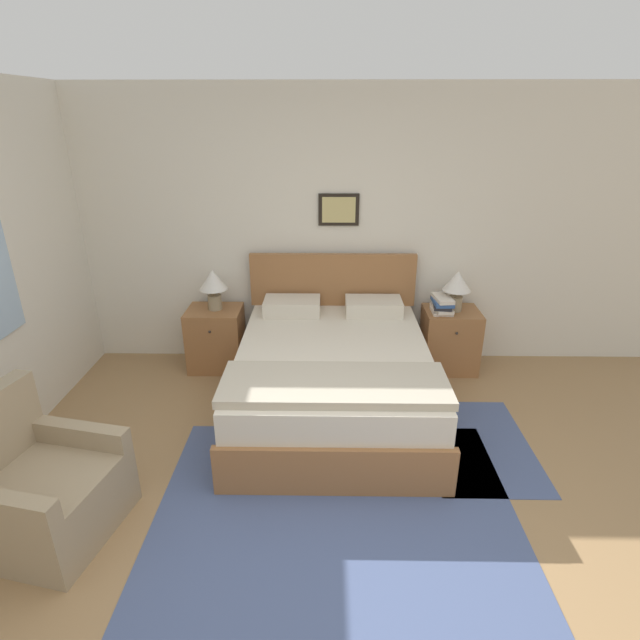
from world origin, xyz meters
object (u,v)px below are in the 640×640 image
(armchair, at_px, (38,491))
(table_lamp_by_door, at_px, (457,284))
(nightstand_near_window, at_px, (216,338))
(table_lamp_near_window, at_px, (213,283))
(nightstand_by_door, at_px, (449,340))
(bed, at_px, (333,377))

(armchair, bearing_deg, table_lamp_by_door, 138.07)
(nightstand_near_window, xyz_separation_m, table_lamp_near_window, (0.02, 0.01, 0.56))
(nightstand_by_door, relative_size, table_lamp_by_door, 1.57)
(table_lamp_by_door, bearing_deg, table_lamp_near_window, 180.00)
(armchair, relative_size, nightstand_near_window, 1.45)
(armchair, relative_size, table_lamp_by_door, 2.27)
(nightstand_by_door, xyz_separation_m, table_lamp_near_window, (-2.26, 0.01, 0.56))
(table_lamp_by_door, bearing_deg, bed, -145.34)
(bed, bearing_deg, nightstand_by_door, 34.69)
(bed, bearing_deg, nightstand_near_window, 145.31)
(armchair, xyz_separation_m, table_lamp_by_door, (2.90, 2.12, 0.58))
(bed, xyz_separation_m, nightstand_near_window, (-1.14, 0.79, -0.02))
(table_lamp_by_door, bearing_deg, armchair, -143.81)
(nightstand_by_door, bearing_deg, table_lamp_near_window, 179.71)
(armchair, xyz_separation_m, nightstand_near_window, (0.61, 2.11, 0.02))
(table_lamp_near_window, bearing_deg, nightstand_near_window, -144.79)
(nightstand_near_window, height_order, table_lamp_near_window, table_lamp_near_window)
(nightstand_by_door, height_order, table_lamp_by_door, table_lamp_by_door)
(nightstand_by_door, height_order, table_lamp_near_window, table_lamp_near_window)
(nightstand_near_window, height_order, table_lamp_by_door, table_lamp_by_door)
(armchair, distance_m, nightstand_near_window, 2.20)
(bed, xyz_separation_m, nightstand_by_door, (1.14, 0.79, -0.02))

